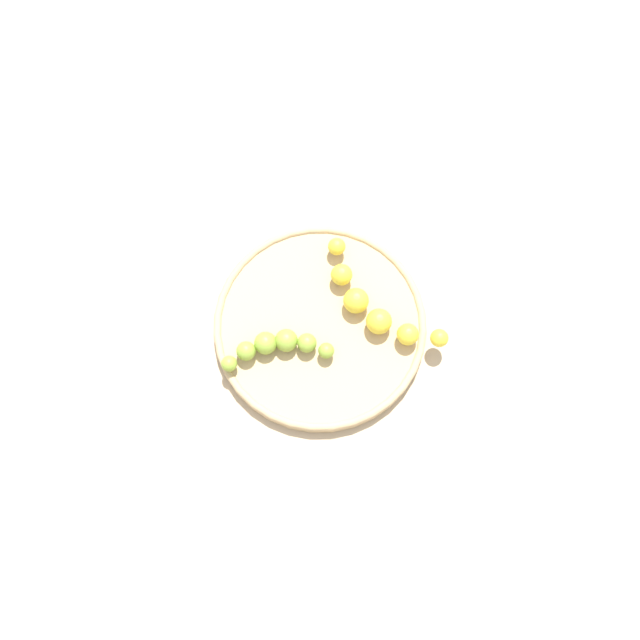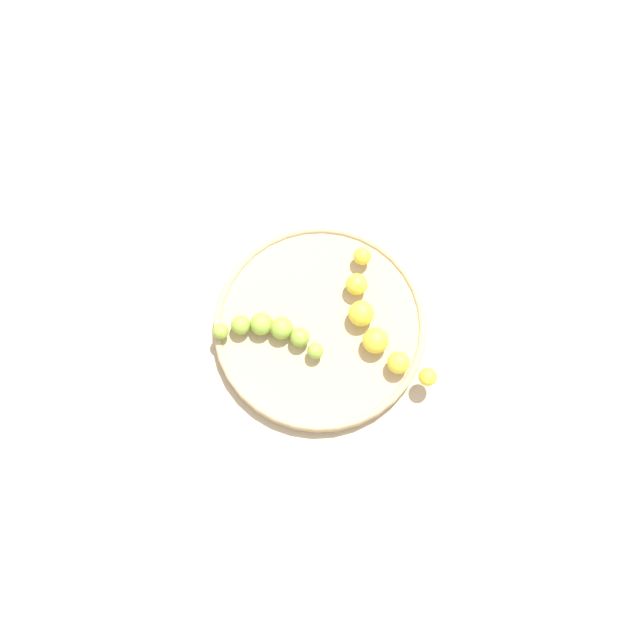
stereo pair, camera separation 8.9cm
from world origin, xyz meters
The scene contains 4 objects.
ground_plane centered at (0.00, 0.00, 0.00)m, with size 2.40×2.40×0.00m, color tan.
fruit_bowl centered at (0.00, 0.00, 0.01)m, with size 0.28×0.28×0.02m.
banana_yellow centered at (0.07, -0.03, 0.04)m, with size 0.08×0.21×0.03m.
banana_green centered at (-0.06, 0.01, 0.03)m, with size 0.13×0.09×0.03m.
Camera 2 is at (-0.09, -0.24, 0.89)m, focal length 38.50 mm.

